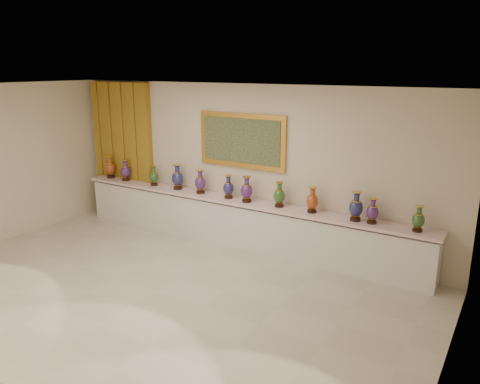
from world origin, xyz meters
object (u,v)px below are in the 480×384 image
object	(u,v)px
vase_0	(110,168)
vase_1	(125,171)
vase_2	(154,177)
counter	(236,223)

from	to	relation	value
vase_0	vase_1	world-z (taller)	vase_0
vase_0	vase_2	size ratio (longest dim) A/B	1.18
vase_1	vase_2	xyz separation A→B (m)	(0.82, -0.01, -0.02)
vase_0	vase_1	xyz separation A→B (m)	(0.46, -0.00, -0.02)
vase_0	vase_1	size ratio (longest dim) A/B	1.08
counter	vase_0	size ratio (longest dim) A/B	14.81
counter	vase_2	distance (m)	2.11
vase_0	vase_2	xyz separation A→B (m)	(1.28, -0.01, -0.03)
vase_1	vase_2	size ratio (longest dim) A/B	1.08
counter	vase_2	world-z (taller)	vase_2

